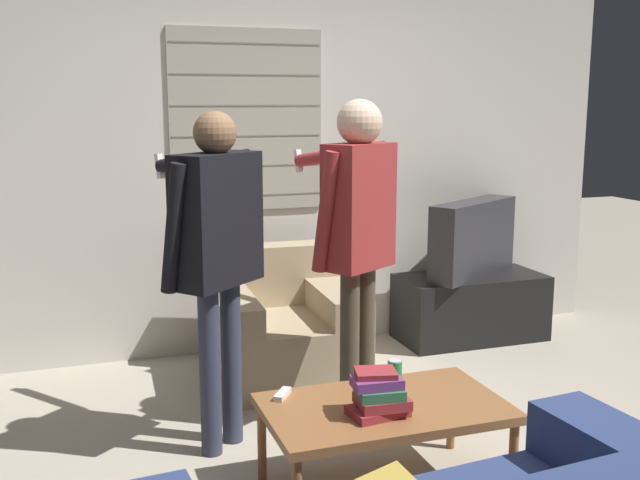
{
  "coord_description": "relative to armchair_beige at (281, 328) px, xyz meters",
  "views": [
    {
      "loc": [
        -1.21,
        -2.83,
        1.68
      ],
      "look_at": [
        -0.04,
        0.6,
        1.0
      ],
      "focal_mm": 42.0,
      "sensor_mm": 36.0,
      "label": 1
    }
  ],
  "objects": [
    {
      "name": "wall_back",
      "position": [
        0.01,
        0.6,
        0.98
      ],
      "size": [
        5.2,
        0.08,
        2.55
      ],
      "color": "silver",
      "rests_on": "ground_plane"
    },
    {
      "name": "armchair_beige",
      "position": [
        0.0,
        0.0,
        0.0
      ],
      "size": [
        0.91,
        0.88,
        0.77
      ],
      "rotation": [
        0.0,
        0.0,
        3.1
      ],
      "color": "tan",
      "rests_on": "ground_plane"
    },
    {
      "name": "coffee_table",
      "position": [
        0.03,
        -1.49,
        0.06
      ],
      "size": [
        1.03,
        0.61,
        0.4
      ],
      "color": "brown",
      "rests_on": "ground_plane"
    },
    {
      "name": "tv_stand",
      "position": [
        1.47,
        0.27,
        -0.07
      ],
      "size": [
        1.03,
        0.5,
        0.46
      ],
      "color": "black",
      "rests_on": "ground_plane"
    },
    {
      "name": "tv",
      "position": [
        1.47,
        0.27,
        0.43
      ],
      "size": [
        0.85,
        0.62,
        0.53
      ],
      "rotation": [
        0.0,
        0.0,
        3.68
      ],
      "color": "#2D2D33",
      "rests_on": "tv_stand"
    },
    {
      "name": "person_left_standing",
      "position": [
        -0.55,
        -0.84,
        0.74
      ],
      "size": [
        0.54,
        0.86,
        1.63
      ],
      "rotation": [
        0.0,
        0.0,
        0.69
      ],
      "color": "#33384C",
      "rests_on": "ground_plane"
    },
    {
      "name": "person_right_standing",
      "position": [
        0.18,
        -0.79,
        0.77
      ],
      "size": [
        0.48,
        0.82,
        1.69
      ],
      "rotation": [
        0.0,
        0.0,
        0.54
      ],
      "color": "#4C4233",
      "rests_on": "ground_plane"
    },
    {
      "name": "book_stack",
      "position": [
        -0.03,
        -1.58,
        0.18
      ],
      "size": [
        0.25,
        0.19,
        0.19
      ],
      "color": "maroon",
      "rests_on": "coffee_table"
    },
    {
      "name": "soda_can",
      "position": [
        0.16,
        -1.32,
        0.16
      ],
      "size": [
        0.07,
        0.07,
        0.13
      ],
      "color": "#238E47",
      "rests_on": "coffee_table"
    },
    {
      "name": "spare_remote",
      "position": [
        -0.36,
        -1.27,
        0.11
      ],
      "size": [
        0.11,
        0.13,
        0.02
      ],
      "rotation": [
        0.0,
        0.0,
        -0.62
      ],
      "color": "white",
      "rests_on": "coffee_table"
    }
  ]
}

